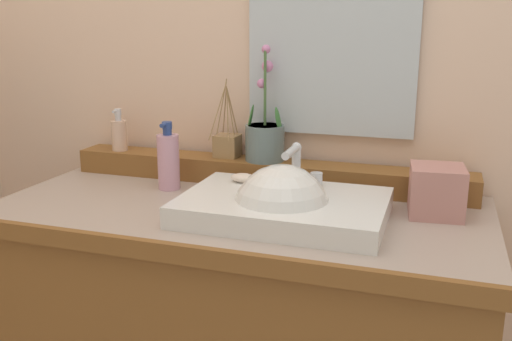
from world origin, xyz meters
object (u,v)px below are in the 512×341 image
Objects in this scene: potted_plant at (266,137)px; soap_dispenser at (119,134)px; sink_basin at (282,210)px; reed_diffuser at (227,145)px; lotion_bottle at (168,160)px; soap_bar at (244,178)px; tissue_box at (437,191)px.

potted_plant is 0.49m from soap_dispenser.
potted_plant is at bearing 114.95° from sink_basin.
potted_plant reaches higher than reed_diffuser.
reed_diffuser reaches higher than sink_basin.
sink_basin is at bearing -21.43° from lotion_bottle.
potted_plant is at bearing 29.61° from lotion_bottle.
soap_dispenser is (-0.49, -0.02, -0.02)m from potted_plant.
soap_dispenser is 0.57× the size of reed_diffuser.
soap_dispenser reaches higher than sink_basin.
tissue_box is at bearing 5.34° from soap_bar.
potted_plant is 1.42× the size of reed_diffuser.
potted_plant is 2.51× the size of soap_dispenser.
lotion_bottle is (-0.39, 0.15, 0.06)m from sink_basin.
sink_basin is at bearing -49.27° from reed_diffuser.
soap_bar is 0.21× the size of potted_plant.
soap_dispenser is at bearing -175.66° from reed_diffuser.
potted_plant reaches higher than soap_dispenser.
lotion_bottle is at bearing -150.39° from potted_plant.
lotion_bottle is (0.24, -0.13, -0.04)m from soap_dispenser.
soap_dispenser is 0.99m from tissue_box.
soap_bar is (-0.14, 0.10, 0.04)m from sink_basin.
soap_dispenser reaches higher than soap_bar.
soap_dispenser is 0.27m from lotion_bottle.
soap_bar is at bearing -174.66° from tissue_box.
tissue_box is (0.49, -0.14, -0.08)m from potted_plant.
reed_diffuser is 1.83× the size of tissue_box.
tissue_box reaches higher than soap_bar.
lotion_bottle is 0.74m from tissue_box.
reed_diffuser reaches higher than soap_dispenser.
soap_bar is 0.20m from potted_plant.
sink_basin is 0.41m from reed_diffuser.
soap_bar is 0.29× the size of reed_diffuser.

